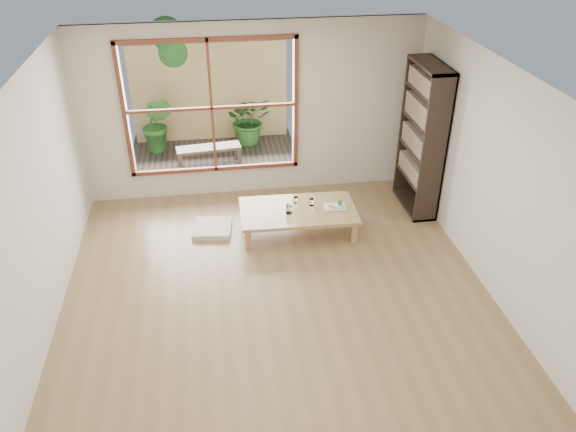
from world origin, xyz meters
The scene contains 15 objects.
ground centered at (0.00, 0.00, 0.00)m, with size 5.00×5.00×0.00m, color #97754B.
low_table centered at (0.47, 1.15, 0.31)m, with size 1.61×0.93×0.35m.
floor_cushion centered at (-0.72, 1.33, 0.04)m, with size 0.52×0.52×0.08m, color beige.
bookshelf centered at (2.31, 1.60, 1.08)m, with size 0.34×0.97×2.15m, color #32241B.
glass_tall centered at (0.33, 1.07, 0.42)m, with size 0.08×0.08×0.14m, color silver.
glass_mid centered at (0.67, 1.24, 0.40)m, with size 0.07×0.07×0.10m, color silver.
glass_short centered at (0.46, 1.34, 0.39)m, with size 0.07×0.07×0.09m, color silver.
glass_small centered at (0.35, 1.13, 0.39)m, with size 0.07×0.07×0.08m, color silver.
food_tray centered at (0.99, 1.14, 0.37)m, with size 0.31×0.24×0.09m.
deck centered at (-0.60, 3.56, 0.00)m, with size 2.80×2.00×0.05m, color #362D27.
garden_bench centered at (-0.70, 3.39, 0.30)m, with size 1.10×0.43×0.34m.
bamboo_fence centered at (-0.60, 4.56, 0.90)m, with size 2.80×0.06×1.80m, color tan.
shrub_right centered at (0.07, 4.25, 0.47)m, with size 0.81×0.70×0.90m, color #2E6224.
shrub_left centered at (-1.56, 4.11, 0.53)m, with size 0.56×0.45×1.01m, color #2E6224.
garden_tree centered at (-1.28, 4.86, 1.63)m, with size 1.04×0.85×2.22m.
Camera 1 is at (-0.64, -5.38, 4.25)m, focal length 35.00 mm.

